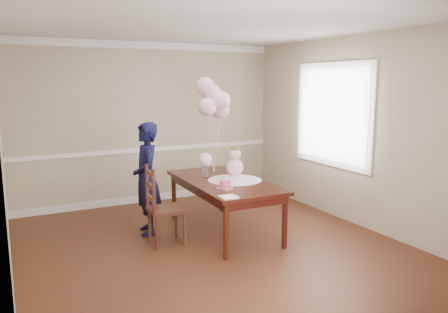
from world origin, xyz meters
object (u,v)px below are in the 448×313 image
at_px(woman, 147,179).
at_px(dining_table_top, 224,182).
at_px(dining_chair_seat, 166,210).
at_px(birthday_cake, 225,184).

bearing_deg(woman, dining_table_top, 74.71).
xyz_separation_m(dining_chair_seat, woman, (-0.09, 0.50, 0.31)).
distance_m(dining_chair_seat, woman, 0.60).
bearing_deg(woman, dining_chair_seat, 19.29).
height_order(birthday_cake, dining_chair_seat, birthday_cake).
height_order(dining_table_top, birthday_cake, birthday_cake).
distance_m(dining_table_top, woman, 1.04).
bearing_deg(dining_table_top, birthday_cake, -113.96).
bearing_deg(dining_chair_seat, dining_table_top, 9.63).
relative_size(dining_table_top, birthday_cake, 13.33).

